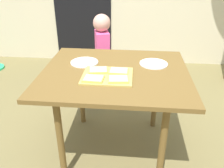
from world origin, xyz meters
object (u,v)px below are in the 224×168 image
(pizza_slice_far_left, at_px, (98,70))
(pizza_slice_near_left, at_px, (93,79))
(cutting_board, at_px, (107,76))
(pizza_slice_near_right, at_px, (118,79))
(child_left, at_px, (102,53))
(plate_white_left, at_px, (84,62))
(pizza_slice_far_right, at_px, (119,71))
(dining_table, at_px, (115,80))
(plate_white_right, at_px, (154,64))

(pizza_slice_far_left, distance_m, pizza_slice_near_left, 0.15)
(cutting_board, height_order, pizza_slice_near_right, pizza_slice_near_right)
(child_left, bearing_deg, pizza_slice_near_left, -85.87)
(plate_white_left, bearing_deg, pizza_slice_far_right, -30.72)
(dining_table, distance_m, pizza_slice_near_right, 0.21)
(dining_table, xyz_separation_m, cutting_board, (-0.05, -0.11, 0.09))
(dining_table, relative_size, pizza_slice_far_left, 7.19)
(plate_white_left, bearing_deg, pizza_slice_far_left, -50.96)
(dining_table, relative_size, pizza_slice_near_left, 7.62)
(dining_table, height_order, child_left, child_left)
(cutting_board, height_order, pizza_slice_near_left, pizza_slice_near_left)
(plate_white_left, distance_m, child_left, 0.71)
(cutting_board, distance_m, plate_white_left, 0.33)
(dining_table, distance_m, pizza_slice_near_left, 0.26)
(pizza_slice_near_left, height_order, plate_white_left, pizza_slice_near_left)
(pizza_slice_far_left, bearing_deg, cutting_board, -41.79)
(dining_table, height_order, pizza_slice_near_left, pizza_slice_near_left)
(dining_table, bearing_deg, child_left, 104.45)
(dining_table, bearing_deg, plate_white_right, 27.98)
(dining_table, xyz_separation_m, pizza_slice_far_right, (0.03, -0.04, 0.10))
(pizza_slice_near_right, xyz_separation_m, plate_white_right, (0.27, 0.34, -0.01))
(plate_white_right, bearing_deg, dining_table, -152.02)
(plate_white_left, bearing_deg, child_left, 85.22)
(cutting_board, bearing_deg, plate_white_right, 37.37)
(pizza_slice_far_left, relative_size, plate_white_right, 0.69)
(dining_table, xyz_separation_m, plate_white_right, (0.31, 0.16, 0.09))
(pizza_slice_near_left, relative_size, pizza_slice_far_right, 1.02)
(pizza_slice_far_left, relative_size, child_left, 0.15)
(plate_white_right, relative_size, child_left, 0.22)
(child_left, bearing_deg, cutting_board, -80.03)
(plate_white_right, bearing_deg, plate_white_left, -177.56)
(cutting_board, height_order, plate_white_right, cutting_board)
(pizza_slice_near_right, height_order, pizza_slice_far_right, same)
(dining_table, height_order, cutting_board, cutting_board)
(pizza_slice_far_left, height_order, pizza_slice_far_right, same)
(pizza_slice_far_left, relative_size, pizza_slice_near_right, 1.02)
(pizza_slice_near_left, height_order, pizza_slice_far_right, same)
(dining_table, height_order, plate_white_right, plate_white_right)
(dining_table, distance_m, plate_white_right, 0.36)
(dining_table, bearing_deg, cutting_board, -114.08)
(plate_white_right, bearing_deg, pizza_slice_far_left, -155.05)
(cutting_board, xyz_separation_m, child_left, (-0.16, 0.93, -0.17))
(pizza_slice_near_right, distance_m, plate_white_left, 0.44)
(pizza_slice_far_left, distance_m, plate_white_left, 0.23)
(pizza_slice_near_left, height_order, plate_white_right, pizza_slice_near_left)
(cutting_board, relative_size, plate_white_right, 1.60)
(cutting_board, xyz_separation_m, pizza_slice_far_left, (-0.08, 0.07, 0.01))
(cutting_board, bearing_deg, dining_table, 65.92)
(plate_white_left, xyz_separation_m, plate_white_right, (0.57, 0.02, 0.00))
(cutting_board, bearing_deg, pizza_slice_far_right, 40.06)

